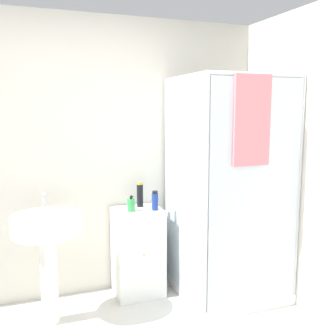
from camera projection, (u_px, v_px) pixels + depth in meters
The scene contains 7 objects.
wall_back at pixel (82, 158), 3.51m from camera, with size 6.40×0.06×2.50m, color silver.
shower_enclosure at pixel (225, 239), 3.50m from camera, with size 0.89×0.92×1.96m.
vanity_cabinet at pixel (138, 251), 3.58m from camera, with size 0.43×0.40×0.80m.
sink at pixel (47, 237), 3.03m from camera, with size 0.53×0.53×1.02m.
soap_dispenser at pixel (131, 205), 3.43m from camera, with size 0.07×0.07×0.14m.
shampoo_bottle_tall_black at pixel (140, 195), 3.58m from camera, with size 0.06×0.06×0.23m.
shampoo_bottle_blue at pixel (155, 201), 3.47m from camera, with size 0.06×0.06×0.17m.
Camera 1 is at (-0.50, -1.83, 1.69)m, focal length 42.00 mm.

